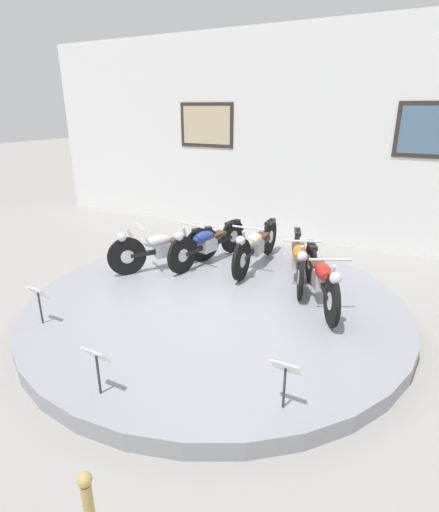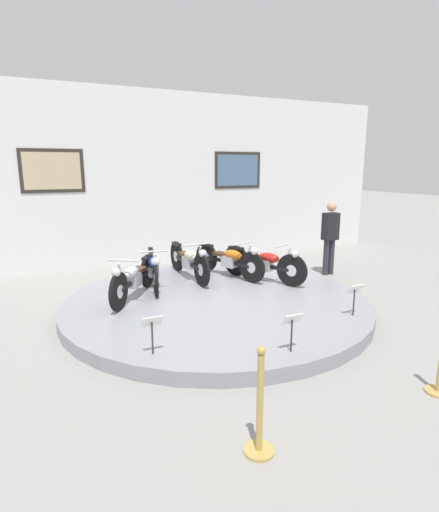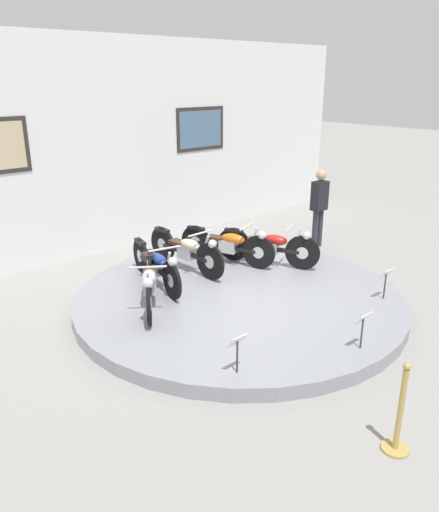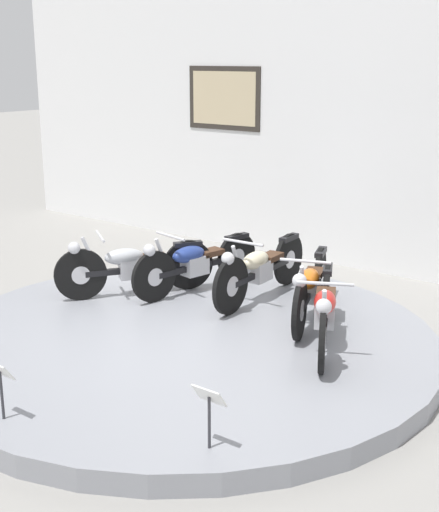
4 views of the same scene
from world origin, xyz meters
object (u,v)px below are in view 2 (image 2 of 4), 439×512
Objects in this scene: motorcycle_silver at (133,277)px; info_placard_front_left at (152,327)px; motorcycle_red at (264,263)px; motorcycle_cream at (189,260)px; motorcycle_blue at (153,267)px; motorcycle_orange at (229,259)px; info_placard_front_right at (355,293)px; visitor_standing at (330,234)px; stanchion_post_left_of_entry at (260,418)px; info_placard_front_centre at (292,324)px.

motorcycle_silver reaches higher than info_placard_front_left.
motorcycle_silver is at bearing 179.95° from motorcycle_red.
motorcycle_cream is at bearing 62.29° from info_placard_front_left.
motorcycle_silver is 1.57m from motorcycle_cream.
motorcycle_blue is 2.24m from motorcycle_red.
motorcycle_red is (0.51, -0.59, 0.00)m from motorcycle_orange.
motorcycle_blue is 3.81× the size of info_placard_front_right.
info_placard_front_left is at bearing 180.00° from info_placard_front_right.
visitor_standing reaches higher than motorcycle_cream.
motorcycle_silver is at bearing -131.76° from motorcycle_blue.
motorcycle_cream is at bearing 174.14° from visitor_standing.
motorcycle_orange is 1.84× the size of stanchion_post_left_of_entry.
motorcycle_silver is 3.26× the size of info_placard_front_left.
visitor_standing is (3.38, 3.40, 0.41)m from info_placard_front_centre.
info_placard_front_right is at bearing -74.57° from motorcycle_orange.
motorcycle_orange reaches higher than motorcycle_blue.
motorcycle_blue is at bearing 178.37° from visitor_standing.
motorcycle_blue is at bearing 164.88° from motorcycle_red.
info_placard_front_centre is 0.30× the size of visitor_standing.
motorcycle_red is (2.68, -0.00, 0.00)m from motorcycle_silver.
stanchion_post_left_of_entry is at bearing -76.27° from info_placard_front_left.
motorcycle_red is at bearing 97.06° from info_placard_front_right.
motorcycle_blue is 3.62m from info_placard_front_centre.
motorcycle_cream is at bearing 76.77° from stanchion_post_left_of_entry.
motorcycle_blue reaches higher than info_placard_front_centre.
motorcycle_cream is 1.97× the size of stanchion_post_left_of_entry.
motorcycle_blue reaches higher than info_placard_front_left.
motorcycle_cream is 3.94× the size of info_placard_front_right.
info_placard_front_right is (0.28, -2.28, -0.02)m from motorcycle_red.
motorcycle_cream is at bearing 164.83° from motorcycle_orange.
visitor_standing is (3.38, -0.35, 0.38)m from motorcycle_cream.
info_placard_front_left is 0.30× the size of visitor_standing.
info_placard_front_centre is 4.81m from visitor_standing.
motorcycle_blue is 3.81× the size of info_placard_front_centre.
motorcycle_red reaches higher than info_placard_front_left.
info_placard_front_right is 0.50× the size of stanchion_post_left_of_entry.
visitor_standing reaches higher than motorcycle_red.
info_placard_front_centre is at bearing -158.02° from info_placard_front_right.
motorcycle_red is 4.86m from stanchion_post_left_of_entry.
visitor_standing is 1.68× the size of stanchion_post_left_of_entry.
info_placard_front_centre is 0.50× the size of stanchion_post_left_of_entry.
motorcycle_silver is at bearing 142.43° from info_placard_front_right.
stanchion_post_left_of_entry is at bearing -94.11° from motorcycle_blue.
info_placard_front_right is at bearing -37.57° from motorcycle_silver.
motorcycle_red reaches higher than motorcycle_orange.
motorcycle_red is 3.52× the size of info_placard_front_left.
motorcycle_orange is 3.68× the size of info_placard_front_centre.
motorcycle_orange is (1.66, 0.00, 0.00)m from motorcycle_blue.
motorcycle_cream is 3.49m from info_placard_front_right.
motorcycle_orange is at bearing 67.16° from stanchion_post_left_of_entry.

